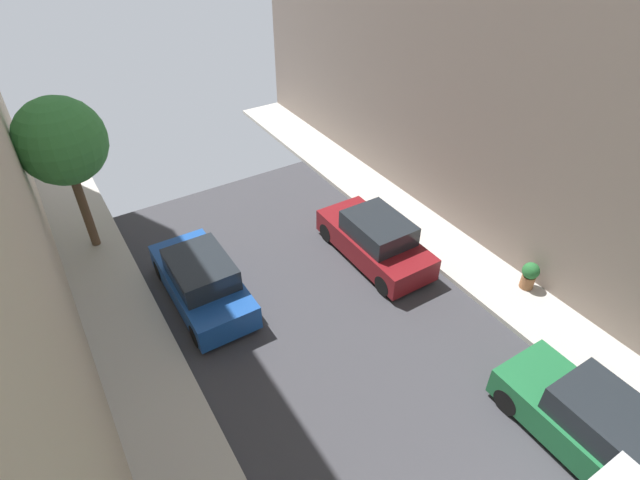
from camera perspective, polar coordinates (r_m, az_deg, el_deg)
parked_car_left_3 at (r=14.71m, az=-13.39°, el=-4.58°), size 1.78×4.20×1.57m
parked_car_right_2 at (r=12.75m, az=29.02°, el=-18.29°), size 1.78×4.20×1.57m
parked_car_right_3 at (r=15.91m, az=6.34°, el=0.03°), size 1.78×4.20×1.57m
street_tree_0 at (r=16.40m, az=-27.52°, el=9.93°), size 2.58×2.58×5.03m
potted_plant_1 at (r=15.90m, az=22.89°, el=-3.66°), size 0.50×0.50×0.88m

